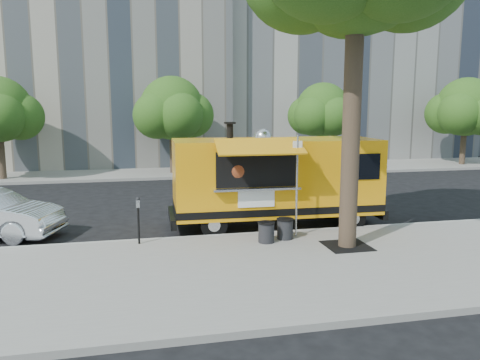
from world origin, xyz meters
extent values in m
plane|color=black|center=(0.00, 0.00, 0.00)|extent=(120.00, 120.00, 0.00)
cube|color=gray|center=(0.00, -4.00, 0.07)|extent=(60.00, 6.00, 0.15)
cube|color=#999993|center=(0.00, -0.93, 0.07)|extent=(60.00, 0.14, 0.16)
cube|color=gray|center=(0.00, 13.50, 0.07)|extent=(60.00, 5.00, 0.15)
cube|color=gray|center=(12.00, 23.00, 10.00)|extent=(20.00, 14.00, 20.00)
cylinder|color=#33261C|center=(2.60, -2.80, 3.40)|extent=(0.48, 0.48, 6.50)
cube|color=black|center=(2.60, -2.80, 0.15)|extent=(1.20, 1.20, 0.02)
cylinder|color=#33261C|center=(-10.00, 12.30, 1.45)|extent=(0.36, 0.36, 2.60)
cylinder|color=#33261C|center=(-1.00, 12.70, 1.45)|extent=(0.36, 0.36, 2.60)
sphere|color=#245115|center=(-1.00, 12.70, 3.85)|extent=(3.60, 3.60, 3.60)
cylinder|color=#33261C|center=(8.00, 12.40, 1.45)|extent=(0.36, 0.36, 2.60)
sphere|color=#245115|center=(8.00, 12.40, 3.74)|extent=(3.24, 3.24, 3.24)
cylinder|color=#33261C|center=(18.00, 12.60, 1.45)|extent=(0.36, 0.36, 2.60)
sphere|color=#245115|center=(18.00, 12.60, 3.91)|extent=(3.78, 3.78, 3.78)
cylinder|color=silver|center=(1.55, -1.55, 1.65)|extent=(0.06, 0.06, 3.00)
cube|color=white|center=(1.55, -1.55, 2.80)|extent=(0.28, 0.02, 0.35)
cylinder|color=black|center=(-3.00, -1.35, 0.68)|extent=(0.06, 0.06, 1.05)
cube|color=silver|center=(-3.00, -1.35, 1.30)|extent=(0.10, 0.08, 0.22)
sphere|color=black|center=(-3.00, -1.35, 1.43)|extent=(0.11, 0.11, 0.11)
cube|color=orange|center=(1.44, 0.20, 1.71)|extent=(6.69, 2.42, 2.40)
cube|color=black|center=(1.44, 0.20, 0.74)|extent=(6.71, 2.44, 0.22)
cube|color=black|center=(4.84, 0.11, 0.46)|extent=(0.24, 2.14, 0.31)
cube|color=black|center=(-1.95, 0.29, 0.46)|extent=(0.24, 2.14, 0.31)
cube|color=black|center=(4.78, 0.11, 2.09)|extent=(0.10, 1.80, 0.97)
cylinder|color=black|center=(3.71, -0.80, 0.41)|extent=(0.82, 0.31, 0.82)
cylinder|color=black|center=(3.77, 1.08, 0.41)|extent=(0.82, 0.31, 0.82)
cylinder|color=black|center=(-0.78, -0.68, 0.41)|extent=(0.82, 0.31, 0.82)
cylinder|color=black|center=(-0.72, 1.20, 0.41)|extent=(0.82, 0.31, 0.82)
cube|color=black|center=(0.50, -0.84, 2.09)|extent=(2.45, 0.25, 1.07)
cube|color=silver|center=(0.49, -1.00, 1.52)|extent=(2.66, 0.42, 0.06)
cube|color=orange|center=(0.48, -1.37, 2.82)|extent=(2.58, 1.03, 0.43)
cube|color=white|center=(0.49, -0.92, 1.20)|extent=(1.12, 0.07, 0.51)
cylinder|color=black|center=(-0.09, 0.24, 3.16)|extent=(0.20, 0.20, 0.56)
sphere|color=silver|center=(1.04, 0.42, 2.96)|extent=(0.57, 0.57, 0.57)
sphere|color=#974421|center=(-0.06, -0.53, 2.04)|extent=(0.86, 0.86, 0.86)
cylinder|color=#FF590C|center=(-0.06, -0.76, 1.91)|extent=(0.35, 0.13, 0.35)
cylinder|color=black|center=(0.52, -1.97, 0.44)|extent=(0.45, 0.45, 0.59)
cylinder|color=black|center=(0.52, -1.97, 0.72)|extent=(0.49, 0.49, 0.04)
cylinder|color=black|center=(1.15, -1.74, 0.45)|extent=(0.46, 0.46, 0.60)
cylinder|color=black|center=(1.15, -1.74, 0.73)|extent=(0.50, 0.50, 0.04)
camera|label=1|loc=(-2.93, -14.33, 3.98)|focal=35.00mm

